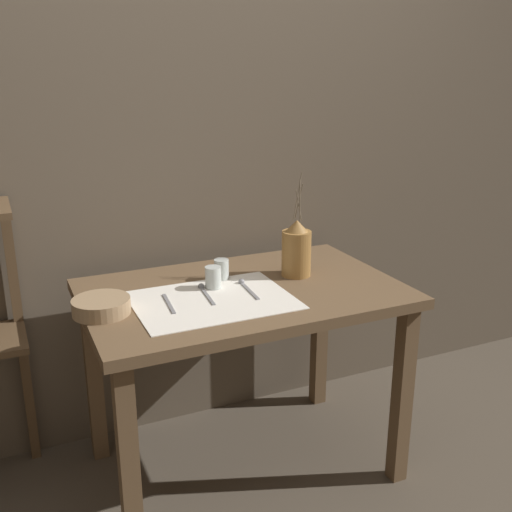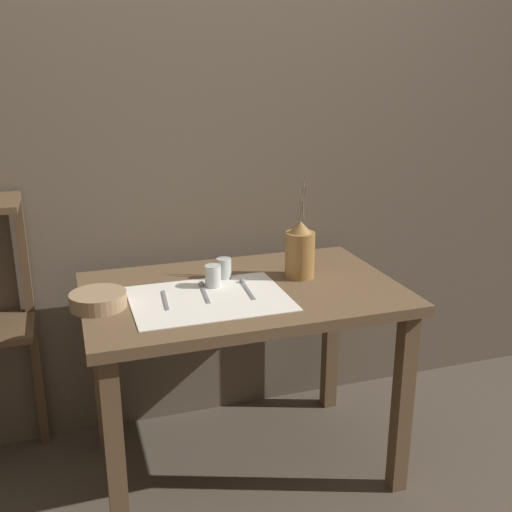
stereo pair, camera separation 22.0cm
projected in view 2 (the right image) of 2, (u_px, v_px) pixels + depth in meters
ground_plane at (244, 464)px, 2.46m from camera, size 12.00×12.00×0.00m
stone_wall_back at (208, 155)px, 2.53m from camera, size 7.00×0.06×2.40m
wooden_table at (243, 315)px, 2.25m from camera, size 1.16×0.75×0.77m
linen_cloth at (209, 298)px, 2.12m from camera, size 0.55×0.41×0.00m
pitcher_with_flowers at (300, 251)px, 2.31m from camera, size 0.11×0.11×0.40m
wooden_bowl at (98, 300)px, 2.04m from camera, size 0.19×0.19×0.05m
glass_tumbler_near at (213, 276)px, 2.22m from camera, size 0.06×0.06×0.08m
glass_tumbler_far at (224, 268)px, 2.31m from camera, size 0.06×0.06×0.08m
fork_inner at (165, 300)px, 2.09m from camera, size 0.03×0.18×0.00m
spoon_inner at (203, 288)px, 2.20m from camera, size 0.03×0.19×0.02m
spoon_outer at (244, 285)px, 2.24m from camera, size 0.03×0.19×0.02m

